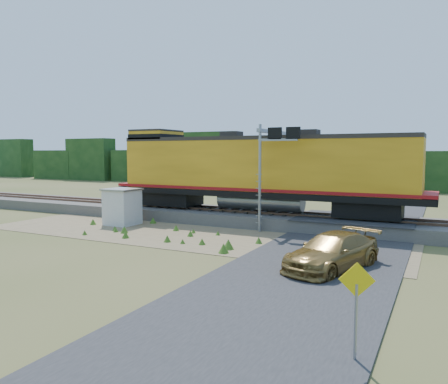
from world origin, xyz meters
The scene contains 12 objects.
ground centered at (0.00, 0.00, 0.00)m, with size 140.00×140.00×0.00m, color #475123.
ballast centered at (0.00, 6.00, 0.40)m, with size 70.00×5.00×0.80m, color slate.
rails centered at (0.00, 6.00, 0.88)m, with size 70.00×1.54×0.16m.
dirt_shoulder centered at (-2.00, 0.50, 0.01)m, with size 26.00×8.00×0.03m, color #8C7754.
road centered at (7.00, 0.74, 0.09)m, with size 7.00×66.00×0.86m.
tree_line_north centered at (0.00, 38.00, 3.07)m, with size 130.00×3.00×6.50m.
weed_clumps centered at (-3.50, 0.10, 0.00)m, with size 15.00×6.20×0.56m, color #3E691E, non-canonical shape.
locomotive centered at (0.34, 6.00, 3.74)m, with size 21.82×3.33×5.63m.
shed centered at (-7.52, 1.49, 1.25)m, with size 2.13×2.13×2.47m.
signal_gantry centered at (2.09, 5.35, 4.97)m, with size 2.61×6.20×6.59m.
road_sign centered at (10.08, -11.40, 1.50)m, with size 0.80×0.26×2.38m.
car centered at (7.74, -3.51, 0.76)m, with size 2.12×5.22×1.52m, color olive.
Camera 1 is at (11.75, -21.50, 4.88)m, focal length 35.00 mm.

